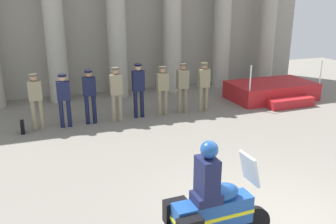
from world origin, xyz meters
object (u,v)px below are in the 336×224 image
(officer_in_row_3, at_px, (116,90))
(officer_in_row_7, at_px, (204,83))
(officer_in_row_4, at_px, (138,86))
(reviewing_stand, at_px, (272,91))
(officer_in_row_5, at_px, (162,87))
(officer_in_row_6, at_px, (183,84))
(motorcycle_with_rider, at_px, (209,209))
(officer_in_row_1, at_px, (64,96))
(briefcase_on_ground, at_px, (23,127))
(officer_in_row_2, at_px, (90,93))
(officer_in_row_0, at_px, (36,97))

(officer_in_row_3, relative_size, officer_in_row_7, 1.02)
(officer_in_row_4, bearing_deg, reviewing_stand, -175.98)
(officer_in_row_3, bearing_deg, officer_in_row_5, -177.49)
(officer_in_row_6, height_order, motorcycle_with_rider, motorcycle_with_rider)
(officer_in_row_1, xyz_separation_m, officer_in_row_4, (2.34, 0.11, 0.08))
(officer_in_row_4, height_order, officer_in_row_7, officer_in_row_4)
(officer_in_row_4, distance_m, briefcase_on_ground, 3.69)
(reviewing_stand, relative_size, officer_in_row_2, 1.91)
(officer_in_row_5, distance_m, briefcase_on_ground, 4.46)
(briefcase_on_ground, bearing_deg, officer_in_row_5, 1.26)
(officer_in_row_5, bearing_deg, officer_in_row_7, 178.06)
(motorcycle_with_rider, distance_m, briefcase_on_ground, 7.14)
(officer_in_row_1, relative_size, officer_in_row_3, 0.94)
(motorcycle_with_rider, bearing_deg, officer_in_row_0, 107.68)
(officer_in_row_5, bearing_deg, officer_in_row_0, 0.29)
(officer_in_row_5, relative_size, motorcycle_with_rider, 0.79)
(reviewing_stand, xyz_separation_m, officer_in_row_2, (-7.00, -0.34, 0.69))
(officer_in_row_5, xyz_separation_m, briefcase_on_ground, (-4.38, -0.10, -0.80))
(officer_in_row_2, relative_size, officer_in_row_3, 0.98)
(officer_in_row_1, relative_size, motorcycle_with_rider, 0.78)
(officer_in_row_6, bearing_deg, officer_in_row_2, 0.83)
(officer_in_row_7, bearing_deg, officer_in_row_0, -0.32)
(officer_in_row_6, xyz_separation_m, officer_in_row_7, (0.75, -0.09, -0.00))
(officer_in_row_4, distance_m, motorcycle_with_rider, 6.81)
(officer_in_row_3, height_order, officer_in_row_4, officer_in_row_4)
(officer_in_row_3, relative_size, officer_in_row_6, 1.02)
(reviewing_stand, relative_size, officer_in_row_5, 1.95)
(reviewing_stand, relative_size, officer_in_row_6, 1.90)
(reviewing_stand, bearing_deg, officer_in_row_6, -174.88)
(officer_in_row_1, bearing_deg, officer_in_row_2, -175.13)
(officer_in_row_4, bearing_deg, officer_in_row_6, 178.45)
(officer_in_row_0, bearing_deg, reviewing_stand, -176.88)
(reviewing_stand, height_order, officer_in_row_2, officer_in_row_2)
(officer_in_row_5, bearing_deg, officer_in_row_1, 1.58)
(officer_in_row_1, relative_size, officer_in_row_2, 0.97)
(reviewing_stand, height_order, officer_in_row_1, officer_in_row_1)
(officer_in_row_2, xyz_separation_m, officer_in_row_3, (0.82, -0.06, 0.02))
(officer_in_row_3, bearing_deg, officer_in_row_4, -169.98)
(officer_in_row_6, xyz_separation_m, motorcycle_with_rider, (-2.39, -6.68, -0.21))
(reviewing_stand, relative_size, officer_in_row_1, 1.97)
(officer_in_row_2, distance_m, motorcycle_with_rider, 6.73)
(officer_in_row_3, distance_m, officer_in_row_4, 0.77)
(officer_in_row_0, bearing_deg, officer_in_row_7, 179.68)
(officer_in_row_7, bearing_deg, officer_in_row_2, -0.43)
(officer_in_row_5, height_order, briefcase_on_ground, officer_in_row_5)
(officer_in_row_5, height_order, motorcycle_with_rider, motorcycle_with_rider)
(officer_in_row_0, xyz_separation_m, officer_in_row_3, (2.38, -0.09, 0.02))
(officer_in_row_1, height_order, officer_in_row_6, officer_in_row_6)
(officer_in_row_0, bearing_deg, officer_in_row_3, 178.83)
(officer_in_row_3, bearing_deg, officer_in_row_6, -177.68)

